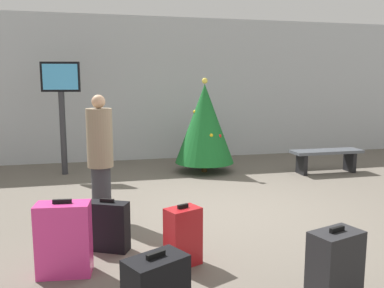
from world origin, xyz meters
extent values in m
plane|color=#665E54|center=(0.00, 0.00, 0.00)|extent=(16.00, 16.00, 0.00)
cube|color=#B7BCC1|center=(0.00, 4.40, 1.70)|extent=(16.00, 0.20, 3.41)
cylinder|color=#4C3319|center=(0.38, 2.63, 0.10)|extent=(0.12, 0.12, 0.21)
cone|color=#196628|center=(0.38, 2.63, 1.02)|extent=(1.23, 1.23, 1.64)
sphere|color=#F2D84C|center=(0.38, 2.63, 1.90)|extent=(0.12, 0.12, 0.12)
sphere|color=yellow|center=(0.17, 2.64, 1.27)|extent=(0.08, 0.08, 0.08)
sphere|color=blue|center=(0.49, 2.76, 1.36)|extent=(0.08, 0.08, 0.08)
sphere|color=yellow|center=(0.42, 2.27, 0.82)|extent=(0.08, 0.08, 0.08)
sphere|color=red|center=(0.62, 2.34, 0.79)|extent=(0.08, 0.08, 0.08)
sphere|color=silver|center=(0.54, 2.93, 0.90)|extent=(0.08, 0.08, 0.08)
cylinder|color=#333338|center=(-2.47, 3.09, 0.84)|extent=(0.12, 0.12, 1.68)
cube|color=black|center=(-2.47, 3.09, 1.98)|extent=(0.77, 0.21, 0.59)
cube|color=#4CB2F2|center=(-2.47, 3.04, 1.98)|extent=(0.68, 0.13, 0.50)
cube|color=#4C5159|center=(2.82, 1.95, 0.45)|extent=(1.49, 0.44, 0.06)
cube|color=black|center=(2.26, 1.95, 0.21)|extent=(0.08, 0.35, 0.42)
cube|color=black|center=(3.38, 1.95, 0.21)|extent=(0.08, 0.35, 0.42)
cylinder|color=#333338|center=(-1.77, 0.09, 0.37)|extent=(0.26, 0.26, 0.74)
cylinder|color=gray|center=(-1.77, 0.09, 1.13)|extent=(0.37, 0.37, 0.79)
sphere|color=tan|center=(-1.77, 0.09, 1.62)|extent=(0.18, 0.18, 0.18)
cube|color=#B2191E|center=(-0.98, -1.54, 0.30)|extent=(0.41, 0.35, 0.61)
cube|color=black|center=(-0.98, -1.54, 0.63)|extent=(0.12, 0.08, 0.04)
cube|color=black|center=(-1.42, -2.64, 0.62)|extent=(0.15, 0.10, 0.04)
cube|color=black|center=(-1.73, -1.00, 0.28)|extent=(0.50, 0.37, 0.56)
cube|color=black|center=(-1.73, -1.00, 0.58)|extent=(0.16, 0.10, 0.04)
cube|color=#E5388C|center=(-2.16, -1.49, 0.36)|extent=(0.54, 0.32, 0.72)
cube|color=black|center=(-2.16, -1.49, 0.74)|extent=(0.18, 0.05, 0.04)
cube|color=#232326|center=(0.09, -2.59, 0.33)|extent=(0.49, 0.38, 0.65)
cube|color=black|center=(0.09, -2.59, 0.67)|extent=(0.15, 0.07, 0.04)
camera|label=1|loc=(-1.81, -5.40, 1.87)|focal=37.66mm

